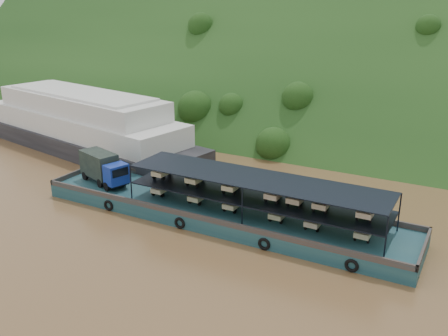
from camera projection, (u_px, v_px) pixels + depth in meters
The scene contains 4 objects.
ground at pixel (227, 213), 46.52m from camera, with size 160.00×160.00×0.00m, color brown.
hillside at pixel (339, 128), 76.37m from camera, with size 140.00×28.00×28.00m, color #173714.
cargo_barge at pixel (212, 206), 45.31m from camera, with size 35.00×7.18×4.54m.
passenger_ferry at pixel (83, 124), 65.24m from camera, with size 38.57×16.09×7.59m.
Camera 1 is at (20.18, -37.52, 19.15)m, focal length 40.00 mm.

